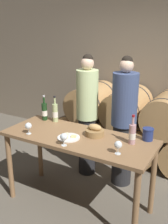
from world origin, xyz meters
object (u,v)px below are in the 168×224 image
Objects in this scene: cheese_plate at (69,137)px; wine_glass_left at (64,137)px; blue_crock at (148,134)px; person_right at (124,122)px; bread_basket at (95,131)px; wine_glass_far_left at (28,126)px; wine_glass_center at (118,145)px; wine_bottle_red at (44,111)px; wine_bottle_rose at (132,134)px; person_left at (87,115)px; wine_bottle_white at (55,113)px; tasting_table at (78,146)px.

wine_glass_left reaches higher than cheese_plate.
blue_crock is 0.92m from wine_glass_left.
bread_basket is at bearing -100.53° from person_right.
wine_glass_far_left is at bearing -165.45° from cheese_plate.
wine_glass_center is (0.57, 0.11, 0.00)m from wine_glass_left.
wine_glass_center reaches higher than cheese_plate.
wine_bottle_red is 1.39m from blue_crock.
wine_bottle_rose is at bearing 1.04° from bread_basket.
wine_bottle_white is at bearing -116.52° from person_left.
blue_crock is 0.49m from wine_glass_center.
person_left reaches higher than blue_crock.
person_right is 0.95m from wine_glass_center.
bread_basket reaches higher than cheese_plate.
person_left reaches higher than wine_glass_left.
tasting_table is 12.87× the size of wine_glass_center.
wine_glass_center is at bearing -22.59° from wine_bottle_white.
wine_glass_center is at bearing -71.94° from person_right.
tasting_table is at bearing 59.53° from cheese_plate.
wine_bottle_red is 2.45× the size of blue_crock.
wine_bottle_rose is 0.21m from blue_crock.
wine_glass_left and wine_glass_center have the same top height.
cheese_plate is at bearing 107.84° from wine_glass_left.
wine_glass_far_left is (-0.80, -0.95, 0.11)m from person_right.
wine_bottle_white is 1.61× the size of bread_basket.
wine_glass_far_left is 1.00× the size of wine_glass_left.
wine_bottle_rose is at bearing -34.38° from person_left.
person_right is at bearing 26.69° from wine_bottle_red.
wine_bottle_white reaches higher than wine_bottle_red.
cheese_plate is at bearing -153.26° from blue_crock.
wine_glass_far_left is at bearing -154.05° from bread_basket.
wine_bottle_rose is 0.70m from cheese_plate.
wine_glass_center is at bearing -6.83° from cheese_plate.
wine_glass_left is at bearing -47.48° from wine_bottle_white.
wine_bottle_rose is at bearing -61.34° from person_right.
blue_crock is at bearing -43.89° from person_right.
wine_glass_left is at bearing -38.65° from wine_bottle_red.
tasting_table is at bearing -20.65° from wine_bottle_red.
person_right is at bearing 68.17° from cheese_plate.
wine_bottle_rose is 2.36× the size of wine_glass_left.
person_left is (-0.28, 0.72, 0.11)m from tasting_table.
bread_basket is (0.16, 0.11, 0.18)m from tasting_table.
wine_bottle_white is at bearing 166.60° from bread_basket.
wine_bottle_white is at bearing 151.92° from tasting_table.
tasting_table is 6.93× the size of cheese_plate.
person_left is at bearing 180.00° from person_right.
wine_bottle_red is 2.46× the size of wine_glass_left.
wine_bottle_rose reaches higher than wine_glass_left.
wine_bottle_rose is at bearing 18.50° from cheese_plate.
cheese_plate reaches higher than tasting_table.
wine_bottle_white reaches higher than bread_basket.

